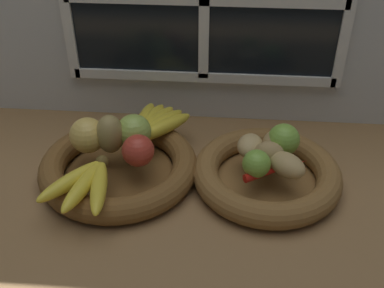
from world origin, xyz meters
TOP-DOWN VIEW (x-y plane):
  - ground_plane at (0.00, 0.00)cm, footprint 140.00×90.00cm
  - back_wall at (0.00, 29.77)cm, footprint 140.00×4.60cm
  - fruit_bowl_left at (-16.49, 2.32)cm, footprint 33.95×33.95cm
  - fruit_bowl_right at (15.12, 2.32)cm, footprint 31.21×31.21cm
  - apple_green_back at (-13.50, 6.26)cm, footprint 7.56×7.56cm
  - apple_golden_left at (-22.97, 3.98)cm, footprint 7.63×7.63cm
  - apple_red_right at (-11.50, -0.32)cm, footprint 6.69×6.69cm
  - pear_brown at (-18.12, 4.05)cm, footprint 6.15×6.55cm
  - banana_bunch_front at (-20.22, -8.92)cm, footprint 14.35×17.13cm
  - banana_bunch_back at (-10.48, 12.79)cm, footprint 13.89×17.61cm
  - potato_oblong at (11.34, 5.26)cm, footprint 6.64×7.88cm
  - potato_back at (17.22, 6.94)cm, footprint 9.19×9.05cm
  - potato_large at (15.12, 2.32)cm, footprint 7.07×5.85cm
  - potato_small at (18.48, -1.04)cm, footprint 9.51×9.39cm
  - lime_near at (12.41, -1.75)cm, footprint 5.68×5.68cm
  - lime_far at (18.29, 6.39)cm, footprint 6.80×6.80cm
  - chili_pepper at (16.72, -0.71)cm, footprint 13.85×8.69cm

SIDE VIEW (x-z plane):
  - ground_plane at x=0.00cm, z-range -3.00..0.00cm
  - fruit_bowl_left at x=-16.49cm, z-range -0.18..5.18cm
  - fruit_bowl_right at x=15.12cm, z-range -0.17..5.19cm
  - chili_pepper at x=16.72cm, z-range 5.36..7.14cm
  - banana_bunch_front at x=-20.22cm, z-range 5.36..8.43cm
  - banana_bunch_back at x=-10.48cm, z-range 5.36..8.64cm
  - potato_oblong at x=11.34cm, z-range 5.36..9.74cm
  - potato_small at x=18.48cm, z-range 5.36..10.03cm
  - potato_large at x=15.12cm, z-range 5.36..10.46cm
  - potato_back at x=17.22cm, z-range 5.36..10.49cm
  - lime_near at x=12.41cm, z-range 5.36..11.04cm
  - apple_red_right at x=-11.50cm, z-range 5.36..12.05cm
  - lime_far at x=18.29cm, z-range 5.36..12.16cm
  - apple_green_back at x=-13.50cm, z-range 5.36..12.92cm
  - apple_golden_left at x=-22.97cm, z-range 5.36..12.99cm
  - pear_brown at x=-18.12cm, z-range 5.36..14.07cm
  - back_wall at x=0.00cm, z-range 0.38..55.38cm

